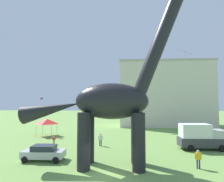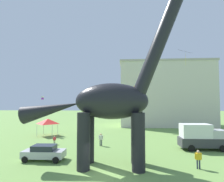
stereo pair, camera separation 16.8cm
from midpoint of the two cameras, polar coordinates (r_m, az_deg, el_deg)
The scene contains 12 objects.
ground_plane at distance 16.86m, azimuth -2.13°, elevation -24.07°, with size 240.00×240.00×0.00m, color #6B9347.
dinosaur_sculpture at distance 18.13m, azimuth -0.11°, elevation -3.03°, with size 16.05×3.40×16.77m.
parked_sedan_left at distance 21.83m, azimuth -19.35°, elevation -16.84°, with size 4.24×2.01×1.55m.
parked_box_truck at distance 27.29m, azimuth 25.16°, elevation -12.14°, with size 5.65×2.38×3.20m.
person_watching_child at distance 29.16m, azimuth -16.57°, elevation -13.60°, with size 0.44×0.19×1.17m.
person_near_flyer at distance 27.05m, azimuth -3.14°, elevation -13.88°, with size 0.63×0.28×1.69m.
person_strolling_adult at distance 19.80m, azimuth 24.52°, elevation -17.57°, with size 0.62×0.27×1.65m.
festival_canopy_tent at distance 36.57m, azimuth -18.43°, elevation -8.54°, with size 3.15×3.15×3.00m.
kite_mid_right at distance 38.14m, azimuth -19.86°, elevation -1.93°, with size 0.56×0.56×0.62m.
kite_trailing at distance 19.97m, azimuth 21.23°, elevation 10.86°, with size 1.38×1.34×1.50m.
kite_near_high at distance 42.11m, azimuth 7.93°, elevation 1.23°, with size 1.83×1.58×0.53m.
background_building_block at distance 51.28m, azimuth 15.51°, elevation -0.87°, with size 22.87×10.63×16.13m.
Camera 2 is at (1.77, -15.67, 5.97)m, focal length 30.73 mm.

